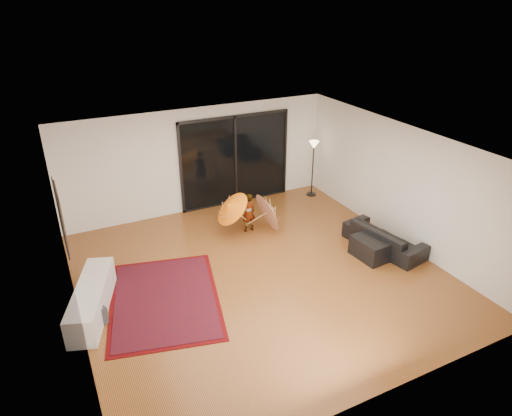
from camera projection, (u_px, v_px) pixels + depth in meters
floor at (261, 274)px, 9.35m from camera, size 7.00×7.00×0.00m
ceiling at (261, 149)px, 8.17m from camera, size 7.00×7.00×0.00m
wall_back at (199, 160)px, 11.58m from camera, size 7.00×0.00×7.00m
wall_front at (382, 324)px, 5.94m from camera, size 7.00×0.00×7.00m
wall_left at (68, 259)px, 7.36m from camera, size 0.00×7.00×7.00m
wall_right at (401, 184)px, 10.16m from camera, size 0.00×7.00×7.00m
sliding_door at (235, 160)px, 12.02m from camera, size 3.06×0.07×2.40m
painting at (61, 217)px, 8.05m from camera, size 0.04×1.28×1.08m
media_console at (92, 300)px, 8.15m from camera, size 1.13×2.01×0.54m
speaker at (96, 316)px, 7.91m from camera, size 0.38×0.38×0.33m
persian_rug at (165, 299)px, 8.60m from camera, size 2.59×3.18×0.02m
sofa at (384, 237)px, 10.18m from camera, size 1.05×1.98×0.55m
ottoman at (374, 247)px, 9.90m from camera, size 0.84×0.84×0.45m
floor_lamp at (314, 153)px, 12.41m from camera, size 0.27×0.27×1.58m
child at (248, 213)px, 10.82m from camera, size 0.37×0.25×0.98m
parasol_orange at (228, 209)px, 10.45m from camera, size 0.76×0.89×0.89m
parasol_white at (274, 210)px, 10.93m from camera, size 0.53×0.98×0.99m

